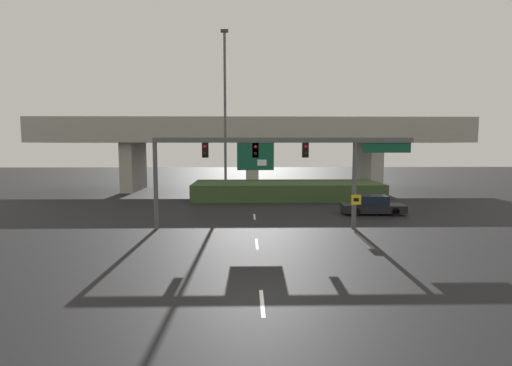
# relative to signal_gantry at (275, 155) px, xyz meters

# --- Properties ---
(ground_plane) EXTENTS (160.00, 160.00, 0.00)m
(ground_plane) POSITION_rel_signal_gantry_xyz_m (-1.24, -11.60, -4.78)
(ground_plane) COLOR black
(lane_markings) EXTENTS (0.14, 35.11, 0.01)m
(lane_markings) POSITION_rel_signal_gantry_xyz_m (-1.24, 4.18, -4.78)
(lane_markings) COLOR silver
(lane_markings) RESTS_ON ground
(signal_gantry) EXTENTS (16.61, 0.44, 5.87)m
(signal_gantry) POSITION_rel_signal_gantry_xyz_m (0.00, 0.00, 0.00)
(signal_gantry) COLOR #515456
(signal_gantry) RESTS_ON ground
(speed_limit_sign) EXTENTS (0.60, 0.11, 2.43)m
(speed_limit_sign) POSITION_rel_signal_gantry_xyz_m (4.89, -1.46, -3.20)
(speed_limit_sign) COLOR #4C4C4C
(speed_limit_sign) RESTS_ON ground
(highway_light_pole_near) EXTENTS (0.70, 0.36, 15.98)m
(highway_light_pole_near) POSITION_rel_signal_gantry_xyz_m (-3.86, 12.53, 3.59)
(highway_light_pole_near) COLOR #515456
(highway_light_pole_near) RESTS_ON ground
(overpass_bridge) EXTENTS (49.34, 8.12, 8.41)m
(overpass_bridge) POSITION_rel_signal_gantry_xyz_m (-1.24, 21.79, 1.19)
(overpass_bridge) COLOR #A39E93
(overpass_bridge) RESTS_ON ground
(grass_embankment) EXTENTS (18.53, 6.39, 1.64)m
(grass_embankment) POSITION_rel_signal_gantry_xyz_m (2.15, 14.28, -3.96)
(grass_embankment) COLOR #384C28
(grass_embankment) RESTS_ON ground
(parked_sedan_near_right) EXTENTS (4.89, 2.13, 1.48)m
(parked_sedan_near_right) POSITION_rel_signal_gantry_xyz_m (7.99, 5.15, -4.10)
(parked_sedan_near_right) COLOR black
(parked_sedan_near_right) RESTS_ON ground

